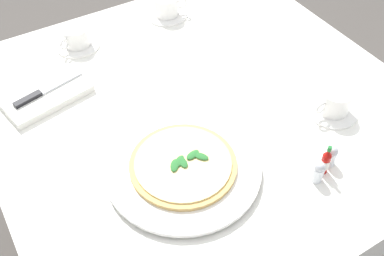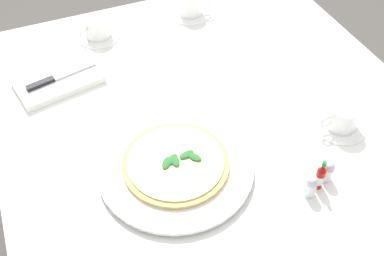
% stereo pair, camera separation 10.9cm
% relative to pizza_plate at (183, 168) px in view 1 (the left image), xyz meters
% --- Properties ---
extents(ground_plane, '(8.00, 8.00, 0.00)m').
position_rel_pizza_plate_xyz_m(ground_plane, '(0.15, 0.18, -0.73)').
color(ground_plane, '#4C4742').
extents(dining_table, '(1.06, 1.06, 0.72)m').
position_rel_pizza_plate_xyz_m(dining_table, '(0.15, 0.18, -0.14)').
color(dining_table, white).
rests_on(dining_table, ground_plane).
extents(pizza_plate, '(0.35, 0.35, 0.02)m').
position_rel_pizza_plate_xyz_m(pizza_plate, '(0.00, 0.00, 0.00)').
color(pizza_plate, white).
rests_on(pizza_plate, dining_table).
extents(pizza, '(0.24, 0.24, 0.02)m').
position_rel_pizza_plate_xyz_m(pizza, '(0.00, -0.00, 0.01)').
color(pizza, '#DBAD60').
rests_on(pizza, pizza_plate).
extents(coffee_cup_near_left, '(0.13, 0.13, 0.07)m').
position_rel_pizza_plate_xyz_m(coffee_cup_near_left, '(0.27, 0.57, 0.02)').
color(coffee_cup_near_left, white).
rests_on(coffee_cup_near_left, dining_table).
extents(coffee_cup_far_left, '(0.13, 0.13, 0.07)m').
position_rel_pizza_plate_xyz_m(coffee_cup_far_left, '(0.42, -0.03, 0.02)').
color(coffee_cup_far_left, white).
rests_on(coffee_cup_far_left, dining_table).
extents(coffee_cup_left_edge, '(0.13, 0.13, 0.06)m').
position_rel_pizza_plate_xyz_m(coffee_cup_left_edge, '(-0.03, 0.57, 0.02)').
color(coffee_cup_left_edge, white).
rests_on(coffee_cup_left_edge, dining_table).
extents(napkin_folded, '(0.24, 0.17, 0.02)m').
position_rel_pizza_plate_xyz_m(napkin_folded, '(-0.19, 0.40, -0.00)').
color(napkin_folded, white).
rests_on(napkin_folded, dining_table).
extents(dinner_knife, '(0.19, 0.06, 0.01)m').
position_rel_pizza_plate_xyz_m(dinner_knife, '(-0.18, 0.40, 0.01)').
color(dinner_knife, silver).
rests_on(dinner_knife, napkin_folded).
extents(hot_sauce_bottle, '(0.02, 0.02, 0.08)m').
position_rel_pizza_plate_xyz_m(hot_sauce_bottle, '(0.27, -0.16, 0.02)').
color(hot_sauce_bottle, '#B7140F').
rests_on(hot_sauce_bottle, dining_table).
extents(salt_shaker, '(0.03, 0.03, 0.06)m').
position_rel_pizza_plate_xyz_m(salt_shaker, '(0.30, -0.15, 0.01)').
color(salt_shaker, white).
rests_on(salt_shaker, dining_table).
extents(pepper_shaker, '(0.03, 0.03, 0.06)m').
position_rel_pizza_plate_xyz_m(pepper_shaker, '(0.24, -0.17, 0.01)').
color(pepper_shaker, white).
rests_on(pepper_shaker, dining_table).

